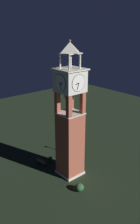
{
  "coord_description": "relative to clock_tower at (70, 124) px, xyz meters",
  "views": [
    {
      "loc": [
        18.54,
        21.53,
        19.41
      ],
      "look_at": [
        0.0,
        0.0,
        9.09
      ],
      "focal_mm": 38.1,
      "sensor_mm": 36.0,
      "label": 1
    }
  ],
  "objects": [
    {
      "name": "ground",
      "position": [
        -0.0,
        0.0,
        -7.5
      ],
      "size": [
        80.0,
        80.0,
        0.0
      ],
      "primitive_type": "plane",
      "color": "black"
    },
    {
      "name": "clock_tower",
      "position": [
        0.0,
        0.0,
        0.0
      ],
      "size": [
        3.41,
        3.41,
        17.93
      ],
      "color": "#9E4C38",
      "rests_on": "ground"
    },
    {
      "name": "park_bench",
      "position": [
        1.9,
        -4.36,
        -7.01
      ],
      "size": [
        0.79,
        1.66,
        0.95
      ],
      "color": "brown",
      "rests_on": "ground"
    },
    {
      "name": "lamp_post",
      "position": [
        -3.98,
        -2.42,
        -4.78
      ],
      "size": [
        0.36,
        0.36,
        3.93
      ],
      "color": "black",
      "rests_on": "ground"
    },
    {
      "name": "trash_bin",
      "position": [
        0.41,
        -4.06,
        -7.1
      ],
      "size": [
        0.52,
        0.52,
        0.8
      ],
      "primitive_type": "cylinder",
      "color": "#2D2D33",
      "rests_on": "ground"
    },
    {
      "name": "shrub_near_entry",
      "position": [
        1.62,
        3.69,
        -6.99
      ],
      "size": [
        1.11,
        1.11,
        1.01
      ],
      "primitive_type": "ellipsoid",
      "color": "#28562D",
      "rests_on": "ground"
    },
    {
      "name": "shrub_left_of_tower",
      "position": [
        -2.47,
        -1.41,
        -7.02
      ],
      "size": [
        1.19,
        1.19,
        0.95
      ],
      "primitive_type": "ellipsoid",
      "color": "#28562D",
      "rests_on": "ground"
    }
  ]
}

